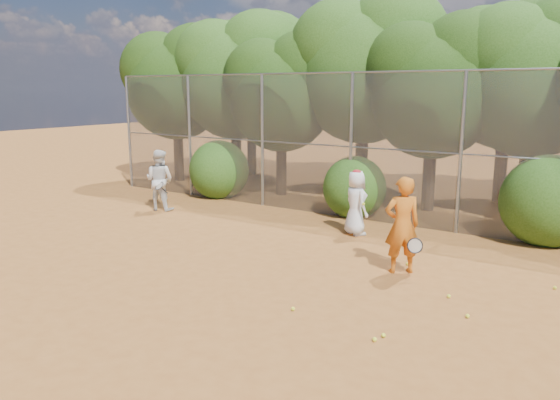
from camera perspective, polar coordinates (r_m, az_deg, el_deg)
The scene contains 24 objects.
ground at distance 10.12m, azimuth -3.23°, elevation -9.13°, with size 80.00×80.00×0.00m, color #975622.
fence_back at distance 14.83m, azimuth 10.47°, elevation 5.49°, with size 20.05×0.09×4.03m.
tree_0 at distance 21.75m, azimuth -10.65°, elevation 12.32°, with size 4.38×3.81×6.00m.
tree_1 at distance 20.48m, azimuth -4.51°, elevation 13.19°, with size 4.64×4.03×6.35m.
tree_2 at distance 18.44m, azimuth 0.34°, elevation 11.60°, with size 3.99×3.47×5.47m.
tree_3 at distance 18.11m, azimuth 9.03°, elevation 14.04°, with size 4.89×4.26×6.70m.
tree_4 at distance 16.60m, azimuth 16.02°, elevation 11.77°, with size 4.19×3.64×5.73m.
tree_5 at distance 16.80m, azimuth 25.28°, elevation 12.11°, with size 4.51×3.92×6.17m.
tree_9 at distance 22.92m, azimuth -2.86°, elevation 13.47°, with size 4.83×4.20×6.62m.
tree_10 at distance 20.53m, azimuth 9.13°, elevation 14.37°, with size 5.15×4.48×7.06m.
tree_11 at distance 18.55m, azimuth 22.99°, elevation 12.50°, with size 4.64×4.03×6.35m.
bush_0 at distance 18.32m, azimuth -6.39°, elevation 3.43°, with size 2.00×2.00×2.00m, color #244A12.
bush_1 at distance 15.62m, azimuth 7.79°, elevation 1.61°, with size 1.80×1.80×1.80m, color #244A12.
bush_2 at distance 14.16m, azimuth 26.27°, elevation 0.30°, with size 2.20×2.20×2.20m, color #244A12.
player_yellow at distance 10.91m, azimuth 12.65°, elevation -2.58°, with size 0.92×0.80×1.92m.
player_teen at distance 13.60m, azimuth 7.93°, elevation -0.26°, with size 0.94×0.86×1.63m.
player_white at distance 16.62m, azimuth -12.48°, elevation 2.05°, with size 1.01×0.88×1.81m.
ball_0 at distance 10.06m, azimuth 17.22°, elevation -9.58°, with size 0.07×0.07×0.07m, color yellow.
ball_1 at distance 11.60m, azimuth 13.18°, elevation -6.52°, with size 0.07×0.07×0.07m, color yellow.
ball_2 at distance 8.21m, azimuth 9.86°, elevation -14.16°, with size 0.07×0.07×0.07m, color yellow.
ball_3 at distance 9.34m, azimuth 19.01°, elevation -11.39°, with size 0.07×0.07×0.07m, color yellow.
ball_4 at distance 9.11m, azimuth 1.37°, elevation -11.30°, with size 0.07×0.07×0.07m, color yellow.
ball_5 at distance 11.18m, azimuth 26.78°, elevation -8.18°, with size 0.07×0.07×0.07m, color yellow.
ball_6 at distance 8.36m, azimuth 10.76°, elevation -13.72°, with size 0.07×0.07×0.07m, color yellow.
Camera 1 is at (5.73, -7.54, 3.58)m, focal length 35.00 mm.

